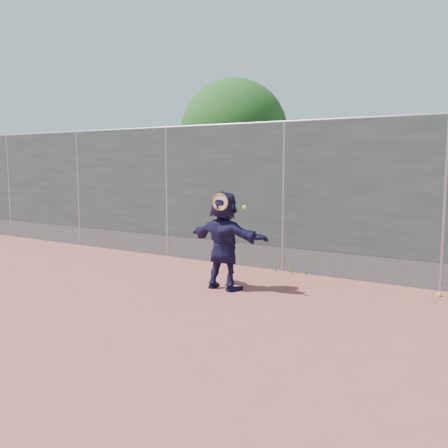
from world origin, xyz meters
The scene contains 7 objects.
ground centered at (0.00, 0.00, 0.00)m, with size 80.00×80.00×0.00m, color #9E4C42.
player centered at (-0.23, 1.62, 0.86)m, with size 1.59×0.51×1.72m, color #181438.
ball_ground centered at (3.05, 3.11, 0.03)m, with size 0.07×0.07×0.07m, color #BAE933.
fence centered at (0.00, 3.50, 1.58)m, with size 20.00×0.06×3.03m.
swing_action centered at (-0.13, 1.42, 1.52)m, with size 0.66×0.14×0.51m.
tree_left centered at (-2.85, 6.55, 2.94)m, with size 3.15×3.00×4.53m.
weed_clump centered at (0.29, 3.38, 0.13)m, with size 0.68×0.07×0.30m.
Camera 1 is at (4.37, -5.57, 2.19)m, focal length 40.00 mm.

